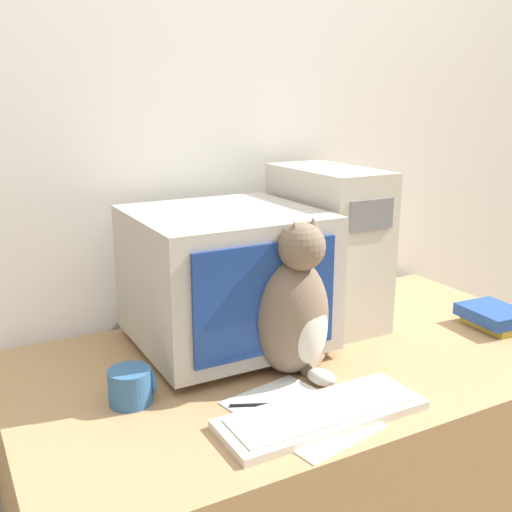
{
  "coord_description": "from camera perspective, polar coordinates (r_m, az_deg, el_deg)",
  "views": [
    {
      "loc": [
        -0.81,
        -0.78,
        1.36
      ],
      "look_at": [
        -0.13,
        0.47,
        0.97
      ],
      "focal_mm": 42.0,
      "sensor_mm": 36.0,
      "label": 1
    }
  ],
  "objects": [
    {
      "name": "keyboard",
      "position": [
        1.3,
        6.3,
        -14.71
      ],
      "size": [
        0.45,
        0.16,
        0.02
      ],
      "color": "silver",
      "rests_on": "desk"
    },
    {
      "name": "wall_back",
      "position": [
        1.86,
        -2.82,
        11.79
      ],
      "size": [
        7.0,
        0.05,
        2.5
      ],
      "color": "silver",
      "rests_on": "ground_plane"
    },
    {
      "name": "computer_tower",
      "position": [
        1.76,
        6.78,
        1.01
      ],
      "size": [
        0.2,
        0.39,
        0.45
      ],
      "color": "beige",
      "rests_on": "desk"
    },
    {
      "name": "book_stack",
      "position": [
        1.87,
        21.69,
        -5.4
      ],
      "size": [
        0.16,
        0.18,
        0.06
      ],
      "color": "gold",
      "rests_on": "desk"
    },
    {
      "name": "pen",
      "position": [
        1.33,
        0.61,
        -14.01
      ],
      "size": [
        0.13,
        0.07,
        0.01
      ],
      "color": "black",
      "rests_on": "desk"
    },
    {
      "name": "crt_monitor",
      "position": [
        1.56,
        -2.94,
        -2.08
      ],
      "size": [
        0.46,
        0.45,
        0.37
      ],
      "color": "#BCB7AD",
      "rests_on": "desk"
    },
    {
      "name": "mug",
      "position": [
        1.36,
        -11.8,
        -12.04
      ],
      "size": [
        0.1,
        0.1,
        0.08
      ],
      "color": "#33669E",
      "rests_on": "desk"
    },
    {
      "name": "paper_sheet",
      "position": [
        1.31,
        4.2,
        -14.8
      ],
      "size": [
        0.26,
        0.33,
        0.0
      ],
      "color": "white",
      "rests_on": "desk"
    },
    {
      "name": "desk",
      "position": [
        1.76,
        4.84,
        -19.87
      ],
      "size": [
        1.5,
        0.83,
        0.7
      ],
      "color": "tan",
      "rests_on": "ground_plane"
    },
    {
      "name": "cat",
      "position": [
        1.43,
        3.62,
        -5.1
      ],
      "size": [
        0.28,
        0.25,
        0.38
      ],
      "rotation": [
        0.0,
        0.0,
        0.28
      ],
      "color": "#7A6651",
      "rests_on": "desk"
    }
  ]
}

